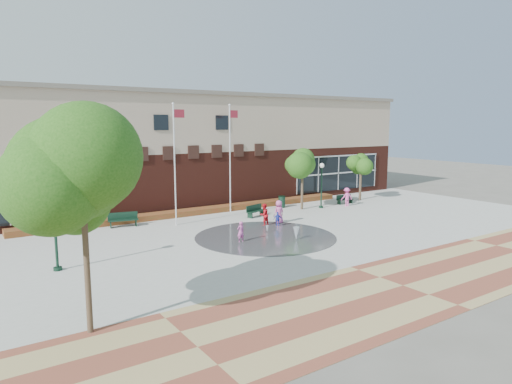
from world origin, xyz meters
TOP-DOWN VIEW (x-y plane):
  - ground at (0.00, 0.00)m, footprint 120.00×120.00m
  - plaza_concrete at (0.00, 4.00)m, footprint 46.00×18.00m
  - paver_band at (0.00, -7.00)m, footprint 46.00×6.00m
  - splash_pad at (0.00, 3.00)m, footprint 8.40×8.40m
  - library_building at (0.00, 17.48)m, footprint 44.40×10.40m
  - flower_bed at (0.00, 11.60)m, footprint 26.00×1.20m
  - flagpole_left at (-3.04, 8.96)m, footprint 0.93×0.26m
  - flagpole_right at (2.37, 11.01)m, footprint 0.97×0.38m
  - lamp_left at (-11.55, 3.16)m, footprint 0.43×0.43m
  - lamp_right at (9.18, 8.30)m, footprint 0.38×0.38m
  - bench_left at (-6.18, 10.38)m, footprint 1.97×0.91m
  - bench_mid at (2.89, 8.33)m, footprint 1.79×1.00m
  - bench_right at (12.11, 8.59)m, footprint 1.58×0.53m
  - trash_can at (6.65, 10.19)m, footprint 0.59×0.59m
  - tree_big_left at (-11.93, -4.16)m, footprint 4.45×4.45m
  - tree_mid at (7.52, 8.70)m, footprint 2.76×2.76m
  - tree_small_right at (14.77, 9.40)m, footprint 2.36×2.36m
  - water_jet_a at (1.06, 1.39)m, footprint 0.39×0.39m
  - water_jet_b at (0.76, 3.88)m, footprint 0.19×0.19m
  - child_splash at (-1.86, 2.80)m, footprint 0.46×0.31m
  - adult_red at (1.73, 5.62)m, footprint 0.81×0.68m
  - adult_pink at (2.92, 5.57)m, footprint 0.80×0.54m
  - child_blue at (2.28, 4.83)m, footprint 0.61×0.53m
  - person_bench at (11.52, 7.80)m, footprint 1.10×0.82m

SIDE VIEW (x-z plane):
  - ground at x=0.00m, z-range 0.00..0.00m
  - flower_bed at x=0.00m, z-range -0.20..0.20m
  - water_jet_a at x=1.06m, z-range -0.38..0.38m
  - water_jet_b at x=0.76m, z-range -0.21..0.21m
  - plaza_concrete at x=0.00m, z-range 0.00..0.01m
  - paver_band at x=0.00m, z-range 0.00..0.01m
  - splash_pad at x=0.00m, z-range 0.00..0.01m
  - bench_right at x=12.11m, z-range -0.14..0.64m
  - bench_mid at x=2.89m, z-range -0.15..0.71m
  - bench_left at x=-6.18m, z-range -0.17..0.79m
  - trash_can at x=6.65m, z-range 0.01..0.97m
  - child_blue at x=2.28m, z-range 0.00..0.98m
  - child_splash at x=-1.86m, z-range 0.00..1.22m
  - adult_red at x=1.73m, z-range 0.00..1.47m
  - person_bench at x=11.52m, z-range 0.00..1.53m
  - adult_pink at x=2.92m, z-range 0.00..1.59m
  - lamp_right at x=9.18m, z-range 0.44..4.06m
  - lamp_left at x=-11.55m, z-range 0.49..4.53m
  - tree_small_right at x=14.77m, z-range 0.93..4.97m
  - tree_mid at x=7.52m, z-range 1.06..5.71m
  - flagpole_left at x=-3.04m, z-range 0.46..8.52m
  - flagpole_right at x=2.37m, z-range 0.48..8.66m
  - library_building at x=0.00m, z-range 0.04..9.24m
  - tree_big_left at x=-11.93m, z-range 1.53..8.65m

